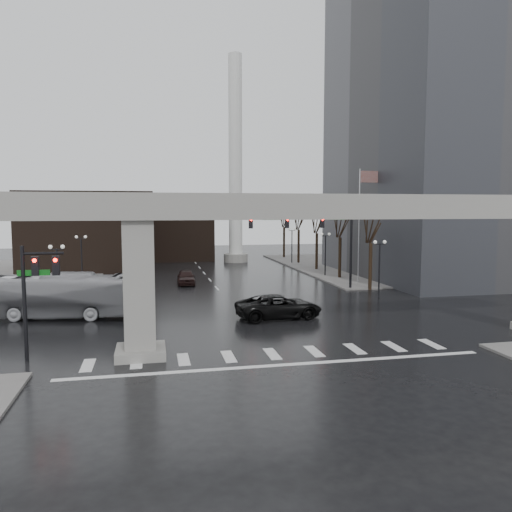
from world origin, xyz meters
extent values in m
plane|color=black|center=(0.00, 0.00, 0.00)|extent=(160.00, 160.00, 0.00)
cube|color=slate|center=(26.00, 36.00, 0.07)|extent=(28.00, 36.00, 0.15)
cube|color=gray|center=(0.00, 0.00, 8.00)|extent=(48.00, 2.20, 1.40)
cube|color=gray|center=(-7.00, 0.00, 3.65)|extent=(1.60, 1.60, 7.30)
cube|color=gray|center=(-7.00, 0.00, 0.25)|extent=(2.60, 2.60, 0.50)
cube|color=#5B5B5F|center=(28.00, 26.00, 21.00)|extent=(22.00, 26.00, 42.00)
cube|color=black|center=(-14.00, 42.00, 5.00)|extent=(16.00, 14.00, 10.00)
cube|color=black|center=(-2.00, 52.00, 4.00)|extent=(10.00, 10.00, 8.00)
cylinder|color=silver|center=(6.00, 46.00, 15.00)|extent=(2.00, 2.00, 30.00)
cylinder|color=gray|center=(6.00, 46.00, 0.60)|extent=(3.60, 3.60, 1.20)
cylinder|color=black|center=(12.80, 18.80, 4.00)|extent=(0.24, 0.24, 8.00)
cylinder|color=black|center=(6.80, 18.80, 7.20)|extent=(12.00, 0.18, 0.18)
cube|color=black|center=(9.80, 18.80, 6.55)|extent=(0.35, 0.30, 1.00)
cube|color=black|center=(6.30, 18.80, 6.55)|extent=(0.35, 0.30, 1.00)
cube|color=black|center=(2.80, 18.80, 6.55)|extent=(0.35, 0.30, 1.00)
sphere|color=#FF0C05|center=(9.80, 18.62, 6.85)|extent=(0.20, 0.20, 0.20)
cube|color=#0C5713|center=(11.30, 18.80, 7.00)|extent=(1.80, 0.05, 0.35)
cube|color=#0C5713|center=(4.80, 18.80, 7.00)|extent=(1.80, 0.05, 0.35)
cylinder|color=black|center=(-12.80, 0.50, 3.00)|extent=(0.20, 0.20, 6.00)
cylinder|color=black|center=(-11.80, 0.50, 5.60)|extent=(2.00, 0.14, 0.14)
cube|color=black|center=(-12.20, 0.50, 4.95)|extent=(0.35, 0.30, 1.00)
cube|color=black|center=(-11.20, 0.50, 4.95)|extent=(0.35, 0.30, 1.00)
cube|color=#0C5713|center=(-12.30, 0.50, 4.60)|extent=(1.60, 0.05, 0.30)
cylinder|color=silver|center=(15.00, 22.00, 6.00)|extent=(0.12, 0.12, 12.00)
cube|color=#B22A13|center=(16.00, 22.00, 11.20)|extent=(2.00, 0.03, 1.20)
cylinder|color=black|center=(13.50, 14.00, 2.40)|extent=(0.14, 0.14, 4.80)
cube|color=black|center=(13.50, 14.00, 4.75)|extent=(0.90, 0.06, 0.06)
sphere|color=silver|center=(13.05, 14.00, 4.95)|extent=(0.32, 0.32, 0.32)
sphere|color=silver|center=(13.95, 14.00, 4.95)|extent=(0.32, 0.32, 0.32)
cylinder|color=black|center=(13.50, 28.00, 2.40)|extent=(0.14, 0.14, 4.80)
cube|color=black|center=(13.50, 28.00, 4.75)|extent=(0.90, 0.06, 0.06)
sphere|color=silver|center=(13.05, 28.00, 4.95)|extent=(0.32, 0.32, 0.32)
sphere|color=silver|center=(13.95, 28.00, 4.95)|extent=(0.32, 0.32, 0.32)
cylinder|color=black|center=(13.50, 42.00, 2.40)|extent=(0.14, 0.14, 4.80)
cube|color=black|center=(13.50, 42.00, 4.75)|extent=(0.90, 0.06, 0.06)
sphere|color=silver|center=(13.05, 42.00, 4.95)|extent=(0.32, 0.32, 0.32)
sphere|color=silver|center=(13.95, 42.00, 4.95)|extent=(0.32, 0.32, 0.32)
cylinder|color=black|center=(-13.50, 14.00, 2.40)|extent=(0.14, 0.14, 4.80)
cube|color=black|center=(-13.50, 14.00, 4.75)|extent=(0.90, 0.06, 0.06)
sphere|color=silver|center=(-13.95, 14.00, 4.95)|extent=(0.32, 0.32, 0.32)
sphere|color=silver|center=(-13.05, 14.00, 4.95)|extent=(0.32, 0.32, 0.32)
cylinder|color=black|center=(-13.50, 28.00, 2.40)|extent=(0.14, 0.14, 4.80)
cube|color=black|center=(-13.50, 28.00, 4.75)|extent=(0.90, 0.06, 0.06)
sphere|color=silver|center=(-13.95, 28.00, 4.95)|extent=(0.32, 0.32, 0.32)
sphere|color=silver|center=(-13.05, 28.00, 4.95)|extent=(0.32, 0.32, 0.32)
cylinder|color=black|center=(-13.50, 42.00, 2.40)|extent=(0.14, 0.14, 4.80)
cube|color=black|center=(-13.50, 42.00, 4.75)|extent=(0.90, 0.06, 0.06)
sphere|color=silver|center=(-13.95, 42.00, 4.95)|extent=(0.32, 0.32, 0.32)
sphere|color=silver|center=(-13.05, 42.00, 4.95)|extent=(0.32, 0.32, 0.32)
cylinder|color=black|center=(14.50, 18.00, 2.27)|extent=(0.34, 0.34, 4.55)
cylinder|color=black|center=(14.50, 18.00, 6.01)|extent=(0.12, 1.52, 2.98)
cylinder|color=black|center=(15.00, 18.25, 5.78)|extent=(0.83, 1.14, 2.51)
cylinder|color=black|center=(14.50, 26.00, 2.33)|extent=(0.34, 0.34, 4.66)
cylinder|color=black|center=(14.50, 26.00, 6.15)|extent=(0.12, 1.55, 3.05)
cylinder|color=black|center=(15.00, 26.25, 5.91)|extent=(0.85, 1.16, 2.57)
cylinder|color=black|center=(14.50, 34.00, 2.38)|extent=(0.34, 0.34, 4.76)
cylinder|color=black|center=(14.50, 34.00, 6.29)|extent=(0.12, 1.59, 3.11)
cylinder|color=black|center=(15.00, 34.25, 6.05)|extent=(0.86, 1.18, 2.62)
cylinder|color=black|center=(14.50, 42.00, 2.43)|extent=(0.34, 0.34, 4.87)
cylinder|color=black|center=(14.50, 42.00, 6.43)|extent=(0.12, 1.62, 3.18)
cylinder|color=black|center=(15.00, 42.25, 6.18)|extent=(0.88, 1.20, 2.68)
cylinder|color=black|center=(14.50, 50.00, 2.48)|extent=(0.34, 0.34, 4.97)
cylinder|color=black|center=(14.50, 50.00, 6.57)|extent=(0.12, 1.65, 3.25)
cylinder|color=black|center=(15.00, 50.25, 6.31)|extent=(0.89, 1.23, 2.74)
imported|color=black|center=(2.60, 7.53, 0.86)|extent=(6.46, 3.43, 1.73)
imported|color=#A5A5A9|center=(-13.35, 11.04, 1.62)|extent=(11.95, 4.90, 3.24)
imported|color=black|center=(-2.82, 25.24, 0.76)|extent=(1.93, 4.49, 1.51)
camera|label=1|loc=(-6.37, -26.78, 7.89)|focal=35.00mm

